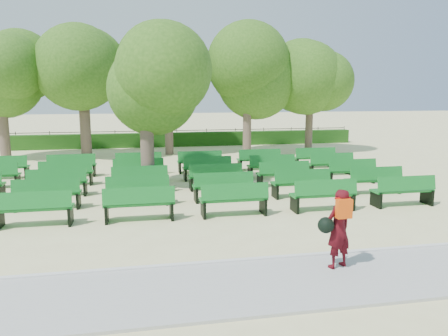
% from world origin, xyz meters
% --- Properties ---
extents(ground, '(120.00, 120.00, 0.00)m').
position_xyz_m(ground, '(0.00, 0.00, 0.00)').
color(ground, beige).
extents(paving, '(30.00, 2.20, 0.06)m').
position_xyz_m(paving, '(0.00, -7.40, 0.03)').
color(paving, '#AAABA6').
rests_on(paving, ground).
extents(curb, '(30.00, 0.12, 0.10)m').
position_xyz_m(curb, '(0.00, -6.25, 0.05)').
color(curb, silver).
rests_on(curb, ground).
extents(hedge, '(26.00, 0.70, 0.90)m').
position_xyz_m(hedge, '(0.00, 14.00, 0.45)').
color(hedge, '#1D4B13').
rests_on(hedge, ground).
extents(fence, '(26.00, 0.10, 1.02)m').
position_xyz_m(fence, '(0.00, 14.40, 0.00)').
color(fence, black).
rests_on(fence, ground).
extents(tree_line, '(21.80, 6.80, 7.04)m').
position_xyz_m(tree_line, '(0.00, 10.00, 0.00)').
color(tree_line, '#39671B').
rests_on(tree_line, ground).
extents(bench_array, '(1.97, 0.70, 1.23)m').
position_xyz_m(bench_array, '(-0.24, 0.84, 0.10)').
color(bench_array, '#136F23').
rests_on(bench_array, ground).
extents(tree_among, '(4.15, 4.15, 5.89)m').
position_xyz_m(tree_among, '(-1.25, 0.94, 4.00)').
color(tree_among, brown).
rests_on(tree_among, ground).
extents(person, '(0.80, 0.56, 1.60)m').
position_xyz_m(person, '(2.24, -6.95, 0.89)').
color(person, '#40090F').
rests_on(person, ground).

